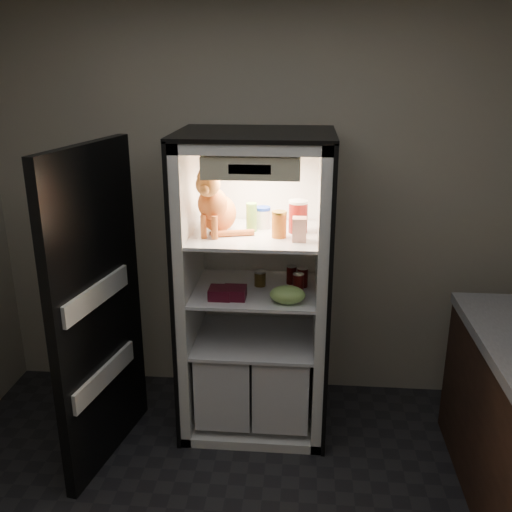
{
  "coord_description": "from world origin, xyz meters",
  "views": [
    {
      "loc": [
        0.28,
        -1.87,
        2.25
      ],
      "look_at": [
        0.01,
        1.32,
        1.15
      ],
      "focal_mm": 40.0,
      "sensor_mm": 36.0,
      "label": 1
    }
  ],
  "objects_px": {
    "soda_can_a": "(291,275)",
    "tabby_cat": "(216,207)",
    "soda_can_c": "(298,284)",
    "berry_box_right": "(235,293)",
    "parmesan_shaker": "(252,217)",
    "salsa_jar": "(279,224)",
    "grape_bag": "(287,295)",
    "berry_box_left": "(220,293)",
    "refrigerator": "(256,306)",
    "pepper_jar": "(298,216)",
    "cream_carton": "(299,229)",
    "condiment_jar": "(260,278)",
    "mayo_tub": "(263,217)",
    "soda_can_b": "(302,277)"
  },
  "relations": [
    {
      "from": "tabby_cat",
      "to": "parmesan_shaker",
      "type": "distance_m",
      "value": 0.22
    },
    {
      "from": "refrigerator",
      "to": "pepper_jar",
      "type": "relative_size",
      "value": 9.86
    },
    {
      "from": "soda_can_c",
      "to": "condiment_jar",
      "type": "bearing_deg",
      "value": 156.43
    },
    {
      "from": "parmesan_shaker",
      "to": "soda_can_c",
      "type": "height_order",
      "value": "parmesan_shaker"
    },
    {
      "from": "soda_can_a",
      "to": "berry_box_left",
      "type": "bearing_deg",
      "value": -146.58
    },
    {
      "from": "salsa_jar",
      "to": "soda_can_b",
      "type": "bearing_deg",
      "value": 41.18
    },
    {
      "from": "grape_bag",
      "to": "berry_box_left",
      "type": "height_order",
      "value": "grape_bag"
    },
    {
      "from": "soda_can_c",
      "to": "berry_box_left",
      "type": "bearing_deg",
      "value": -165.95
    },
    {
      "from": "soda_can_c",
      "to": "berry_box_left",
      "type": "distance_m",
      "value": 0.46
    },
    {
      "from": "soda_can_a",
      "to": "grape_bag",
      "type": "distance_m",
      "value": 0.31
    },
    {
      "from": "mayo_tub",
      "to": "berry_box_left",
      "type": "bearing_deg",
      "value": -128.74
    },
    {
      "from": "refrigerator",
      "to": "pepper_jar",
      "type": "height_order",
      "value": "refrigerator"
    },
    {
      "from": "salsa_jar",
      "to": "berry_box_left",
      "type": "relative_size",
      "value": 1.19
    },
    {
      "from": "soda_can_a",
      "to": "tabby_cat",
      "type": "bearing_deg",
      "value": -165.18
    },
    {
      "from": "salsa_jar",
      "to": "pepper_jar",
      "type": "xyz_separation_m",
      "value": [
        0.11,
        0.11,
        0.02
      ]
    },
    {
      "from": "salsa_jar",
      "to": "cream_carton",
      "type": "xyz_separation_m",
      "value": [
        0.12,
        -0.06,
        -0.01
      ]
    },
    {
      "from": "tabby_cat",
      "to": "soda_can_b",
      "type": "distance_m",
      "value": 0.68
    },
    {
      "from": "pepper_jar",
      "to": "berry_box_left",
      "type": "height_order",
      "value": "pepper_jar"
    },
    {
      "from": "tabby_cat",
      "to": "soda_can_b",
      "type": "height_order",
      "value": "tabby_cat"
    },
    {
      "from": "refrigerator",
      "to": "soda_can_a",
      "type": "xyz_separation_m",
      "value": [
        0.22,
        0.04,
        0.21
      ]
    },
    {
      "from": "refrigerator",
      "to": "berry_box_right",
      "type": "xyz_separation_m",
      "value": [
        -0.1,
        -0.22,
        0.18
      ]
    },
    {
      "from": "mayo_tub",
      "to": "soda_can_a",
      "type": "xyz_separation_m",
      "value": [
        0.18,
        -0.01,
        -0.36
      ]
    },
    {
      "from": "tabby_cat",
      "to": "soda_can_b",
      "type": "xyz_separation_m",
      "value": [
        0.51,
        0.07,
        -0.44
      ]
    },
    {
      "from": "tabby_cat",
      "to": "parmesan_shaker",
      "type": "bearing_deg",
      "value": 26.84
    },
    {
      "from": "refrigerator",
      "to": "berry_box_left",
      "type": "distance_m",
      "value": 0.35
    },
    {
      "from": "soda_can_b",
      "to": "condiment_jar",
      "type": "xyz_separation_m",
      "value": [
        -0.26,
        -0.01,
        -0.01
      ]
    },
    {
      "from": "grape_bag",
      "to": "berry_box_left",
      "type": "relative_size",
      "value": 1.58
    },
    {
      "from": "soda_can_a",
      "to": "refrigerator",
      "type": "bearing_deg",
      "value": -170.52
    },
    {
      "from": "soda_can_b",
      "to": "berry_box_right",
      "type": "relative_size",
      "value": 0.93
    },
    {
      "from": "soda_can_b",
      "to": "mayo_tub",
      "type": "bearing_deg",
      "value": 166.42
    },
    {
      "from": "refrigerator",
      "to": "berry_box_left",
      "type": "height_order",
      "value": "refrigerator"
    },
    {
      "from": "mayo_tub",
      "to": "soda_can_c",
      "type": "distance_m",
      "value": 0.45
    },
    {
      "from": "parmesan_shaker",
      "to": "soda_can_c",
      "type": "relative_size",
      "value": 1.36
    },
    {
      "from": "cream_carton",
      "to": "condiment_jar",
      "type": "xyz_separation_m",
      "value": [
        -0.23,
        0.18,
        -0.37
      ]
    },
    {
      "from": "soda_can_b",
      "to": "parmesan_shaker",
      "type": "bearing_deg",
      "value": -178.15
    },
    {
      "from": "soda_can_c",
      "to": "berry_box_right",
      "type": "xyz_separation_m",
      "value": [
        -0.37,
        -0.1,
        -0.03
      ]
    },
    {
      "from": "salsa_jar",
      "to": "cream_carton",
      "type": "relative_size",
      "value": 1.14
    },
    {
      "from": "cream_carton",
      "to": "grape_bag",
      "type": "bearing_deg",
      "value": -127.36
    },
    {
      "from": "cream_carton",
      "to": "condiment_jar",
      "type": "height_order",
      "value": "cream_carton"
    },
    {
      "from": "refrigerator",
      "to": "mayo_tub",
      "type": "bearing_deg",
      "value": 52.32
    },
    {
      "from": "salsa_jar",
      "to": "pepper_jar",
      "type": "height_order",
      "value": "pepper_jar"
    },
    {
      "from": "mayo_tub",
      "to": "salsa_jar",
      "type": "xyz_separation_m",
      "value": [
        0.11,
        -0.18,
        0.01
      ]
    },
    {
      "from": "berry_box_right",
      "to": "parmesan_shaker",
      "type": "bearing_deg",
      "value": 68.56
    },
    {
      "from": "parmesan_shaker",
      "to": "cream_carton",
      "type": "height_order",
      "value": "parmesan_shaker"
    },
    {
      "from": "refrigerator",
      "to": "tabby_cat",
      "type": "relative_size",
      "value": 4.52
    },
    {
      "from": "tabby_cat",
      "to": "soda_can_c",
      "type": "height_order",
      "value": "tabby_cat"
    },
    {
      "from": "parmesan_shaker",
      "to": "salsa_jar",
      "type": "relative_size",
      "value": 1.1
    },
    {
      "from": "refrigerator",
      "to": "grape_bag",
      "type": "distance_m",
      "value": 0.39
    },
    {
      "from": "soda_can_a",
      "to": "berry_box_left",
      "type": "xyz_separation_m",
      "value": [
        -0.41,
        -0.27,
        -0.03
      ]
    },
    {
      "from": "salsa_jar",
      "to": "grape_bag",
      "type": "distance_m",
      "value": 0.4
    }
  ]
}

